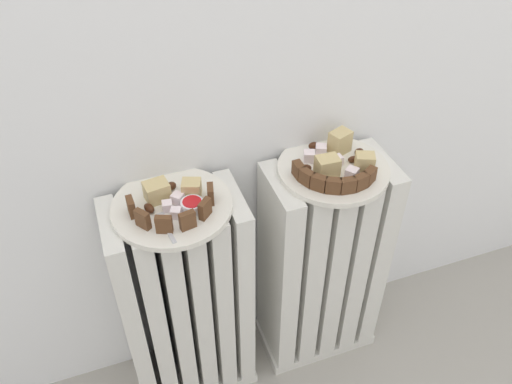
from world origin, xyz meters
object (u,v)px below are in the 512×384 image
(radiator_right, at_px, (321,266))
(jam_bowl_left, at_px, (192,205))
(plate_left, at_px, (172,206))
(plate_right, at_px, (333,169))
(radiator_left, at_px, (186,304))
(fork, at_px, (165,225))

(radiator_right, height_order, jam_bowl_left, jam_bowl_left)
(radiator_right, height_order, plate_left, plate_left)
(plate_right, bearing_deg, jam_bowl_left, -175.02)
(plate_left, bearing_deg, radiator_right, 0.00)
(radiator_right, xyz_separation_m, plate_left, (-0.36, -0.00, 0.31))
(radiator_left, bearing_deg, plate_left, 180.00)
(radiator_right, bearing_deg, plate_left, -180.00)
(plate_left, distance_m, plate_right, 0.36)
(jam_bowl_left, height_order, fork, jam_bowl_left)
(radiator_left, distance_m, radiator_right, 0.36)
(plate_left, height_order, jam_bowl_left, jam_bowl_left)
(plate_left, xyz_separation_m, jam_bowl_left, (0.04, -0.03, 0.02))
(radiator_right, relative_size, fork, 6.80)
(jam_bowl_left, distance_m, fork, 0.07)
(plate_left, height_order, fork, fork)
(plate_left, bearing_deg, jam_bowl_left, -38.08)
(plate_right, distance_m, jam_bowl_left, 0.32)
(plate_left, relative_size, fork, 2.72)
(fork, bearing_deg, plate_left, 65.54)
(plate_left, bearing_deg, radiator_left, 0.00)
(plate_right, xyz_separation_m, fork, (-0.38, -0.06, 0.01))
(plate_left, xyz_separation_m, plate_right, (0.36, 0.00, 0.00))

